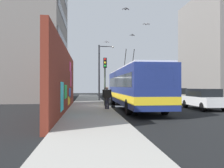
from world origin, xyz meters
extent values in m
plane|color=black|center=(0.00, 0.00, 0.00)|extent=(80.00, 80.00, 0.00)
cube|color=#9E9B93|center=(0.00, 1.60, 0.07)|extent=(48.00, 3.20, 0.15)
cube|color=maroon|center=(-3.44, 3.35, 2.14)|extent=(15.12, 0.30, 4.28)
cube|color=yellow|center=(-1.65, 3.19, 0.70)|extent=(2.03, 0.02, 0.60)
cube|color=green|center=(-4.42, 3.19, 1.43)|extent=(1.69, 0.02, 0.86)
cube|color=blue|center=(-0.85, 3.19, 1.21)|extent=(1.47, 0.02, 0.81)
cube|color=#F2338C|center=(0.40, 3.19, 2.41)|extent=(0.91, 0.02, 1.34)
cube|color=#F2338C|center=(-0.34, 3.19, 3.35)|extent=(1.31, 0.02, 0.76)
cube|color=#33D8E5|center=(-6.60, 3.19, 1.22)|extent=(1.47, 0.02, 1.56)
cube|color=gray|center=(10.81, 9.20, 8.85)|extent=(13.21, 8.63, 17.70)
cube|color=black|center=(10.81, 4.87, 4.40)|extent=(11.23, 0.04, 1.10)
cube|color=black|center=(10.81, 4.87, 7.60)|extent=(11.23, 0.04, 1.10)
cube|color=black|center=(10.81, 4.87, 10.80)|extent=(11.23, 0.04, 1.10)
cube|color=gray|center=(12.73, -17.00, 7.42)|extent=(12.65, 6.23, 14.85)
cube|color=navy|center=(-1.33, -1.80, 1.75)|extent=(12.72, 2.53, 2.59)
cube|color=silver|center=(-1.33, -1.80, 3.10)|extent=(12.21, 2.33, 0.12)
cube|color=yellow|center=(-1.33, -1.80, 1.00)|extent=(12.74, 2.55, 0.44)
cube|color=black|center=(-7.67, -1.80, 2.20)|extent=(0.04, 2.15, 1.17)
cube|color=black|center=(-1.33, -1.80, 2.13)|extent=(11.70, 2.56, 0.83)
cube|color=orange|center=(-7.66, -1.80, 2.79)|extent=(0.06, 1.39, 0.28)
cylinder|color=black|center=(0.58, -2.15, 3.94)|extent=(1.43, 0.06, 2.00)
cylinder|color=black|center=(0.58, -1.45, 3.94)|extent=(1.43, 0.06, 2.00)
cylinder|color=black|center=(-5.40, -2.94, 0.50)|extent=(1.00, 0.28, 1.00)
cylinder|color=black|center=(-5.40, -0.66, 0.50)|extent=(1.00, 0.28, 1.00)
cylinder|color=black|center=(2.74, -2.94, 0.50)|extent=(1.00, 0.28, 1.00)
cylinder|color=black|center=(2.74, -0.66, 0.50)|extent=(1.00, 0.28, 1.00)
cube|color=white|center=(-2.59, -7.00, 0.65)|extent=(4.29, 1.84, 0.66)
cube|color=black|center=(-2.50, -7.00, 1.28)|extent=(2.57, 1.65, 0.60)
cylinder|color=black|center=(-4.00, -6.18, 0.32)|extent=(0.64, 0.22, 0.64)
cylinder|color=black|center=(-1.17, -7.82, 0.32)|extent=(0.64, 0.22, 0.64)
cylinder|color=black|center=(-1.17, -6.18, 0.32)|extent=(0.64, 0.22, 0.64)
cube|color=#C6B793|center=(3.43, -7.00, 0.65)|extent=(4.90, 1.73, 0.66)
cube|color=black|center=(3.52, -7.00, 1.28)|extent=(2.94, 1.56, 0.60)
cylinder|color=black|center=(1.81, -7.77, 0.32)|extent=(0.64, 0.22, 0.64)
cylinder|color=black|center=(1.81, -6.23, 0.32)|extent=(0.64, 0.22, 0.64)
cylinder|color=black|center=(5.04, -7.77, 0.32)|extent=(0.64, 0.22, 0.64)
cylinder|color=black|center=(5.04, -6.23, 0.32)|extent=(0.64, 0.22, 0.64)
cube|color=black|center=(9.09, -7.00, 0.65)|extent=(4.95, 1.88, 0.66)
cube|color=black|center=(9.19, -7.00, 1.28)|extent=(2.97, 1.69, 0.60)
cylinder|color=black|center=(7.46, -7.84, 0.32)|extent=(0.64, 0.22, 0.64)
cylinder|color=black|center=(7.46, -6.16, 0.32)|extent=(0.64, 0.22, 0.64)
cylinder|color=black|center=(10.72, -7.84, 0.32)|extent=(0.64, 0.22, 0.64)
cylinder|color=black|center=(10.72, -6.16, 0.32)|extent=(0.64, 0.22, 0.64)
cylinder|color=#1E1E2D|center=(-2.81, 0.34, 0.54)|extent=(0.14, 0.14, 0.78)
cylinder|color=#1E1E2D|center=(-2.81, 0.50, 0.54)|extent=(0.14, 0.14, 0.78)
cube|color=black|center=(-2.81, 0.42, 1.23)|extent=(0.22, 0.46, 0.59)
cylinder|color=black|center=(-2.81, 0.14, 1.26)|extent=(0.09, 0.09, 0.56)
cylinder|color=black|center=(-2.81, 0.70, 1.26)|extent=(0.09, 0.09, 0.56)
sphere|color=tan|center=(-2.81, 0.42, 1.63)|extent=(0.21, 0.21, 0.21)
cylinder|color=#2D382D|center=(0.03, 0.35, 2.16)|extent=(0.14, 0.14, 4.02)
cube|color=black|center=(-0.19, 0.35, 3.72)|extent=(0.20, 0.28, 0.84)
sphere|color=red|center=(-0.30, 0.35, 4.00)|extent=(0.18, 0.18, 0.18)
sphere|color=yellow|center=(-0.30, 0.35, 3.72)|extent=(0.18, 0.18, 0.18)
sphere|color=green|center=(-0.30, 0.35, 3.44)|extent=(0.18, 0.18, 0.18)
cylinder|color=#4C4C51|center=(6.96, 0.45, 3.31)|extent=(0.18, 0.18, 6.32)
cylinder|color=#4C4C51|center=(6.96, -0.34, 6.32)|extent=(0.10, 1.58, 0.10)
ellipsoid|color=silver|center=(6.96, -1.13, 6.27)|extent=(0.44, 0.28, 0.20)
ellipsoid|color=gray|center=(-2.21, -2.63, 6.49)|extent=(0.32, 0.14, 0.12)
cube|color=gray|center=(-2.21, -2.77, 6.52)|extent=(0.20, 0.28, 0.08)
cube|color=gray|center=(-2.21, -2.49, 6.52)|extent=(0.20, 0.28, 0.08)
ellipsoid|color=gray|center=(2.73, 0.00, 6.01)|extent=(0.32, 0.14, 0.12)
cube|color=gray|center=(2.73, -0.14, 6.04)|extent=(0.20, 0.25, 0.15)
cube|color=gray|center=(2.73, 0.14, 6.04)|extent=(0.20, 0.25, 0.15)
ellipsoid|color=#47474C|center=(3.73, -2.72, 6.95)|extent=(0.32, 0.14, 0.12)
cube|color=#47474C|center=(3.73, -2.86, 6.98)|extent=(0.20, 0.24, 0.17)
cube|color=#47474C|center=(3.73, -2.58, 6.98)|extent=(0.20, 0.24, 0.17)
ellipsoid|color=slate|center=(-1.92, -1.09, 7.68)|extent=(0.32, 0.14, 0.12)
cube|color=slate|center=(-1.92, -1.23, 7.71)|extent=(0.20, 0.27, 0.13)
cube|color=slate|center=(-1.92, -0.95, 7.71)|extent=(0.20, 0.27, 0.13)
cylinder|color=black|center=(0.54, -0.60, 0.00)|extent=(2.02, 2.02, 0.00)
camera|label=1|loc=(-19.26, 1.87, 1.78)|focal=36.96mm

